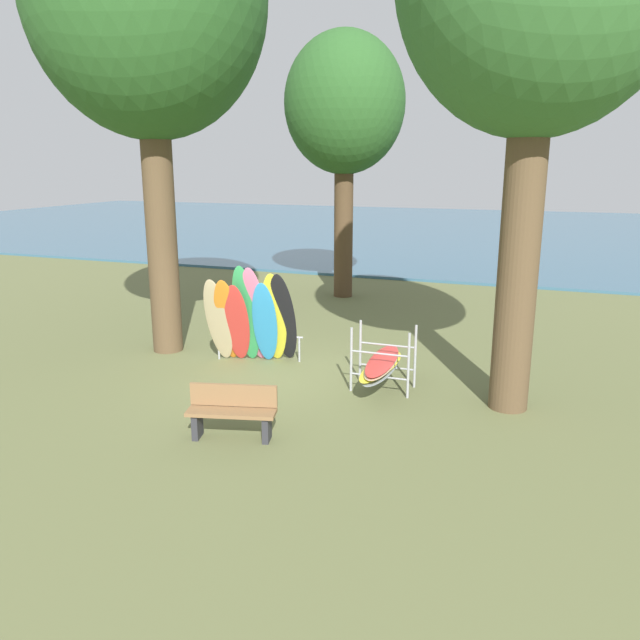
{
  "coord_description": "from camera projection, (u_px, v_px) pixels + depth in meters",
  "views": [
    {
      "loc": [
        5.25,
        -11.18,
        4.26
      ],
      "look_at": [
        0.94,
        0.54,
        1.1
      ],
      "focal_mm": 35.17,
      "sensor_mm": 36.0,
      "label": 1
    }
  ],
  "objects": [
    {
      "name": "tree_foreground_left",
      "position": [
        147.0,
        0.0,
        12.78
      ],
      "size": [
        4.96,
        4.96,
        10.39
      ],
      "color": "brown",
      "rests_on": "ground"
    },
    {
      "name": "tree_mid_behind",
      "position": [
        345.0,
        107.0,
        19.04
      ],
      "size": [
        3.69,
        3.69,
        8.11
      ],
      "color": "#4C3823",
      "rests_on": "ground"
    },
    {
      "name": "board_storage_rack",
      "position": [
        382.0,
        364.0,
        11.99
      ],
      "size": [
        1.15,
        2.13,
        1.25
      ],
      "color": "#9EA0A5",
      "rests_on": "ground"
    },
    {
      "name": "park_bench",
      "position": [
        232.0,
        411.0,
        9.87
      ],
      "size": [
        1.46,
        0.74,
        0.85
      ],
      "color": "#2D2D33",
      "rests_on": "ground"
    },
    {
      "name": "leaning_board_pile",
      "position": [
        251.0,
        319.0,
        13.28
      ],
      "size": [
        2.0,
        1.51,
        2.24
      ],
      "color": "#C6B289",
      "rests_on": "ground"
    },
    {
      "name": "lake_water",
      "position": [
        462.0,
        230.0,
        39.59
      ],
      "size": [
        80.0,
        36.0,
        0.1
      ],
      "primitive_type": "cube",
      "color": "#38607A",
      "rests_on": "ground"
    },
    {
      "name": "ground_plane",
      "position": [
        268.0,
        374.0,
        12.97
      ],
      "size": [
        80.0,
        80.0,
        0.0
      ],
      "primitive_type": "plane",
      "color": "#60663D"
    }
  ]
}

